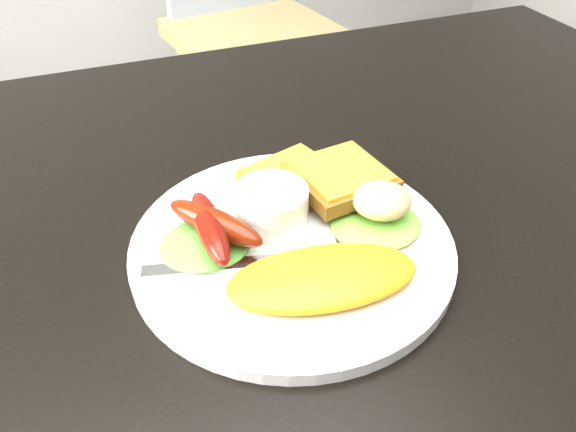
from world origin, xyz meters
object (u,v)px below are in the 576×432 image
at_px(dining_chair, 257,36).
at_px(dining_table, 308,208).
at_px(plate, 292,245).
at_px(person, 13,66).

bearing_deg(dining_chair, dining_table, -115.51).
bearing_deg(dining_table, plate, -122.49).
bearing_deg(dining_chair, person, -139.53).
height_order(dining_table, person, person).
height_order(dining_chair, plate, plate).
relative_size(dining_table, person, 0.80).
bearing_deg(person, plate, 94.10).
distance_m(dining_chair, person, 1.01).
xyz_separation_m(dining_table, plate, (-0.05, -0.08, 0.03)).
xyz_separation_m(dining_table, person, (-0.28, 0.45, 0.02)).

